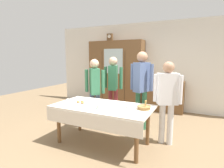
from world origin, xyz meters
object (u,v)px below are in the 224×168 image
at_px(person_beside_shelf, 142,82).
at_px(bread_basket, 144,107).
at_px(tea_cup_center, 68,101).
at_px(spoon_near_right, 135,116).
at_px(mantel_clock, 110,37).
at_px(spoon_mid_right, 77,100).
at_px(dining_table, 102,111).
at_px(tea_cup_mid_right, 93,101).
at_px(spoon_mid_left, 101,101).
at_px(tea_cup_near_left, 105,104).
at_px(book_stack, 166,80).
at_px(person_by_cabinet, 167,95).
at_px(tea_cup_front_edge, 129,107).
at_px(wall_cabinet, 116,74).
at_px(person_near_right_end, 113,82).
at_px(bookshelf_low, 165,96).
at_px(person_behind_table_right, 95,86).
at_px(tea_cup_far_right, 99,107).
at_px(pastry_plate, 81,103).

bearing_deg(person_beside_shelf, bread_basket, -70.35).
relative_size(tea_cup_center, spoon_near_right, 1.09).
distance_m(mantel_clock, spoon_mid_right, 2.86).
distance_m(dining_table, tea_cup_mid_right, 0.35).
relative_size(bread_basket, spoon_mid_left, 2.02).
distance_m(spoon_mid_left, person_beside_shelf, 1.01).
distance_m(mantel_clock, spoon_near_right, 3.73).
relative_size(tea_cup_mid_right, spoon_mid_right, 1.09).
relative_size(tea_cup_near_left, tea_cup_mid_right, 1.00).
bearing_deg(spoon_near_right, spoon_mid_left, 147.46).
xyz_separation_m(book_stack, person_by_cabinet, (0.38, -2.08, -0.03)).
distance_m(tea_cup_front_edge, bread_basket, 0.26).
bearing_deg(tea_cup_front_edge, person_by_cabinet, 39.69).
bearing_deg(wall_cabinet, person_by_cabinet, -45.78).
relative_size(dining_table, person_by_cabinet, 1.18).
bearing_deg(person_near_right_end, spoon_mid_right, -106.39).
bearing_deg(spoon_mid_right, tea_cup_center, -97.87).
distance_m(bookshelf_low, spoon_mid_right, 2.82).
bearing_deg(spoon_mid_left, tea_cup_center, -146.34).
xyz_separation_m(person_behind_table_right, person_beside_shelf, (1.02, 0.32, 0.12)).
relative_size(tea_cup_center, person_near_right_end, 0.08).
distance_m(wall_cabinet, person_beside_shelf, 2.03).
bearing_deg(person_beside_shelf, book_stack, 80.76).
distance_m(bookshelf_low, bread_basket, 2.51).
bearing_deg(dining_table, person_beside_shelf, 67.76).
distance_m(wall_cabinet, spoon_mid_left, 2.39).
bearing_deg(wall_cabinet, spoon_near_right, -60.12).
bearing_deg(book_stack, bread_basket, -88.51).
bearing_deg(wall_cabinet, spoon_mid_right, -85.50).
distance_m(bread_basket, person_behind_table_right, 1.48).
relative_size(tea_cup_center, tea_cup_mid_right, 1.00).
height_order(tea_cup_mid_right, spoon_mid_right, tea_cup_mid_right).
relative_size(wall_cabinet, spoon_mid_left, 18.05).
xyz_separation_m(dining_table, spoon_mid_right, (-0.71, 0.20, 0.10)).
height_order(tea_cup_far_right, person_by_cabinet, person_by_cabinet).
distance_m(mantel_clock, person_by_cabinet, 3.27).
xyz_separation_m(tea_cup_center, pastry_plate, (0.30, 0.00, -0.02)).
height_order(person_by_cabinet, person_beside_shelf, person_beside_shelf).
bearing_deg(person_beside_shelf, dining_table, -112.24).
distance_m(tea_cup_mid_right, spoon_mid_left, 0.21).
bearing_deg(person_by_cabinet, bread_basket, -127.21).
bearing_deg(book_stack, wall_cabinet, -178.18).
xyz_separation_m(bookshelf_low, pastry_plate, (-1.14, -2.67, 0.28)).
xyz_separation_m(pastry_plate, spoon_near_right, (1.19, -0.23, -0.01)).
relative_size(tea_cup_center, tea_cup_far_right, 1.00).
distance_m(bread_basket, person_beside_shelf, 1.01).
height_order(mantel_clock, book_stack, mantel_clock).
bearing_deg(person_behind_table_right, person_beside_shelf, 17.26).
bearing_deg(person_by_cabinet, person_beside_shelf, 142.71).
distance_m(book_stack, tea_cup_near_left, 2.68).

